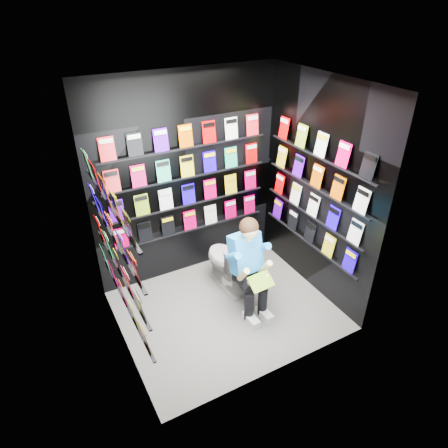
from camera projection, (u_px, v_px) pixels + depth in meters
floor at (226, 310)px, 4.77m from camera, size 2.40×2.40×0.00m
ceiling at (227, 84)px, 3.45m from camera, size 2.40×2.40×0.00m
wall_back at (187, 180)px, 4.87m from camera, size 2.40×0.04×2.60m
wall_front at (284, 266)px, 3.35m from camera, size 2.40×0.04×2.60m
wall_left at (111, 246)px, 3.62m from camera, size 0.04×2.00×2.60m
wall_right at (317, 191)px, 4.60m from camera, size 0.04×2.00×2.60m
comics_back at (188, 180)px, 4.84m from camera, size 2.10×0.06×1.37m
comics_left at (114, 245)px, 3.63m from camera, size 0.06×1.70×1.37m
comics_right at (315, 191)px, 4.59m from camera, size 0.06×1.70×1.37m
toilet at (228, 262)px, 4.98m from camera, size 0.47×0.78×0.73m
longbox at (229, 275)px, 5.14m from camera, size 0.25×0.38×0.26m
longbox_lid at (229, 266)px, 5.07m from camera, size 0.27×0.40×0.03m
reader at (245, 253)px, 4.50m from camera, size 0.52×0.73×1.28m
held_comic at (261, 281)px, 4.32m from camera, size 0.29×0.18×0.12m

